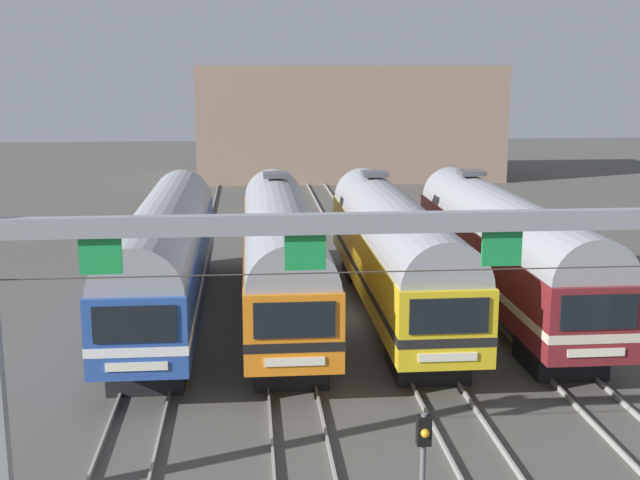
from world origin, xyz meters
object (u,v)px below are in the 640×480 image
commuter_train_orange (281,250)px  catenary_gantry (404,272)px  commuter_train_yellow (394,248)px  yard_signal_mast (423,454)px  commuter_train_maroon (504,246)px  commuter_train_blue (166,252)px

commuter_train_orange → catenary_gantry: bearing=-80.8°
commuter_train_yellow → yard_signal_mast: 16.08m
commuter_train_yellow → yard_signal_mast: (-2.18, -15.92, -0.70)m
catenary_gantry → commuter_train_yellow: bearing=80.8°
commuter_train_orange → commuter_train_maroon: bearing=0.0°
commuter_train_orange → commuter_train_maroon: size_ratio=1.00×
commuter_train_yellow → commuter_train_maroon: 4.37m
commuter_train_blue → commuter_train_maroon: size_ratio=1.00×
catenary_gantry → commuter_train_maroon: bearing=64.1°
commuter_train_orange → catenary_gantry: catenary_gantry is taller
catenary_gantry → commuter_train_orange: bearing=99.2°
catenary_gantry → commuter_train_blue: bearing=115.9°
commuter_train_orange → commuter_train_yellow: size_ratio=1.00×
commuter_train_blue → yard_signal_mast: size_ratio=6.36×
commuter_train_yellow → commuter_train_maroon: bearing=0.0°
commuter_train_blue → commuter_train_orange: commuter_train_orange is taller
commuter_train_yellow → commuter_train_maroon: size_ratio=1.00×
catenary_gantry → yard_signal_mast: bearing=-90.0°
commuter_train_blue → yard_signal_mast: (6.55, -15.92, -0.70)m
commuter_train_blue → commuter_train_yellow: 8.73m
yard_signal_mast → commuter_train_yellow: bearing=82.2°
yard_signal_mast → catenary_gantry: bearing=90.0°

